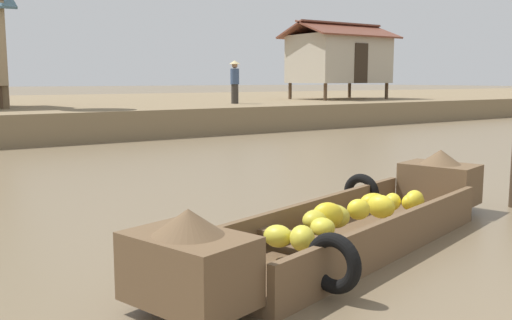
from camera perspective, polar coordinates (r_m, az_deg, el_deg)
ground_plane at (r=10.41m, az=-10.26°, el=-2.26°), size 300.00×300.00×0.00m
banana_boat at (r=6.35m, az=9.35°, el=-6.06°), size 5.53×2.57×0.86m
stilt_house_mid_right at (r=28.06m, az=8.24°, el=9.99°), size 4.97×3.47×3.60m
vendor_person at (r=22.42m, az=-2.12°, el=7.97°), size 0.44×0.44×1.66m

